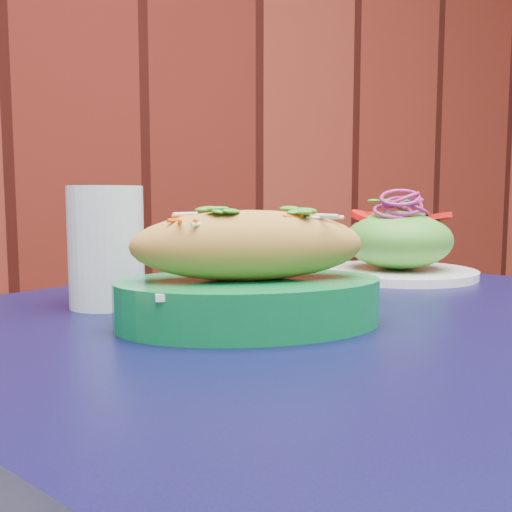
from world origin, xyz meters
name	(u,v)px	position (x,y,z in m)	size (l,w,h in m)	color
brick_wall	(1,5)	(0.00, 2.97, 1.40)	(4.90, 0.04, 2.80)	#4D140E
cafe_table	(356,395)	(0.29, 1.67, 0.66)	(1.06, 1.06, 0.75)	black
banh_mi_basket	(250,277)	(0.16, 1.67, 0.80)	(0.29, 0.22, 0.12)	#0A7034
salad_plate	(398,245)	(0.50, 1.87, 0.80)	(0.24, 0.24, 0.13)	white
water_glass	(106,247)	(0.06, 1.82, 0.82)	(0.08, 0.08, 0.13)	silver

